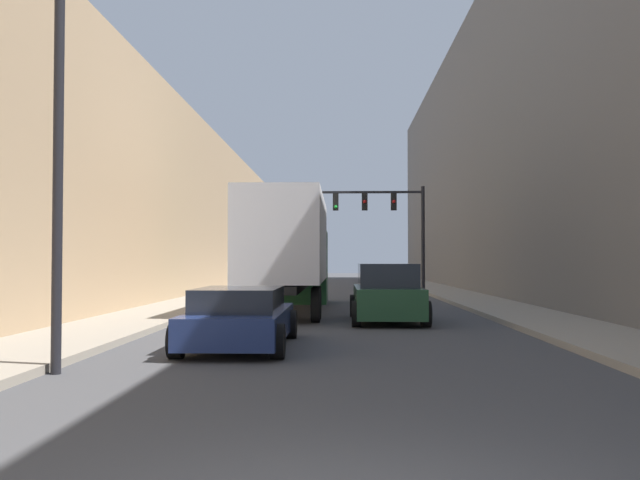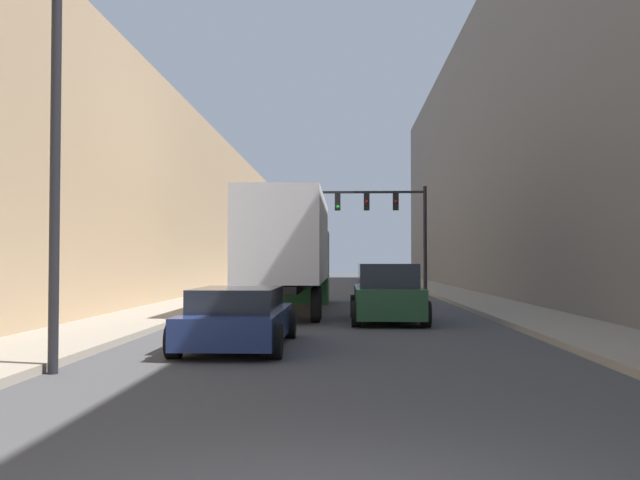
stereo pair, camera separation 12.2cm
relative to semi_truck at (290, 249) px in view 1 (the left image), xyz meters
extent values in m
cube|color=gray|center=(7.58, 9.34, -2.11)|extent=(2.58, 80.00, 0.15)
cube|color=gray|center=(-4.06, 9.34, -2.11)|extent=(2.58, 80.00, 0.15)
cube|color=#66605B|center=(11.87, 9.34, 5.56)|extent=(6.00, 80.00, 15.50)
cube|color=tan|center=(-8.35, 9.34, 2.39)|extent=(6.00, 80.00, 9.16)
cube|color=silver|center=(0.00, -1.42, 0.31)|extent=(2.50, 9.41, 2.80)
cube|color=black|center=(0.00, -1.42, -1.24)|extent=(1.25, 9.41, 0.24)
cube|color=#1E512D|center=(0.00, 4.70, -0.69)|extent=(2.50, 2.82, 3.00)
cylinder|color=black|center=(-1.10, -4.92, -1.69)|extent=(0.25, 1.00, 1.00)
cylinder|color=black|center=(1.10, -4.92, -1.69)|extent=(0.25, 1.00, 1.00)
cylinder|color=black|center=(-1.10, -3.72, -1.69)|extent=(0.25, 1.00, 1.00)
cylinder|color=black|center=(1.10, -3.72, -1.69)|extent=(0.25, 1.00, 1.00)
cylinder|color=black|center=(-1.10, 4.70, -1.69)|extent=(0.25, 1.00, 1.00)
cylinder|color=black|center=(1.10, 4.70, -1.69)|extent=(0.25, 1.00, 1.00)
cube|color=navy|center=(-0.23, -10.76, -1.72)|extent=(1.83, 4.77, 0.59)
cube|color=#1E232D|center=(-0.23, -11.00, -1.20)|extent=(1.61, 2.63, 0.46)
cylinder|color=black|center=(-1.15, -9.07, -1.87)|extent=(0.25, 0.64, 0.64)
cylinder|color=black|center=(0.68, -9.07, -1.87)|extent=(0.25, 0.64, 0.64)
cylinder|color=black|center=(-1.15, -12.55, -1.87)|extent=(0.25, 0.64, 0.64)
cylinder|color=black|center=(0.68, -12.55, -1.87)|extent=(0.25, 0.64, 0.64)
cube|color=#234C2D|center=(3.16, -4.51, -1.58)|extent=(1.85, 4.76, 0.82)
cube|color=#1E232D|center=(3.16, -4.75, -0.84)|extent=(1.63, 2.62, 0.67)
cylinder|color=black|center=(2.24, -2.83, -1.84)|extent=(0.25, 0.70, 0.70)
cylinder|color=black|center=(4.09, -2.83, -1.84)|extent=(0.25, 0.70, 0.70)
cylinder|color=black|center=(2.24, -6.29, -1.84)|extent=(0.25, 0.70, 0.70)
cylinder|color=black|center=(4.09, -6.29, -1.84)|extent=(0.25, 0.70, 0.70)
cylinder|color=black|center=(6.14, 12.10, 0.66)|extent=(0.20, 0.20, 5.69)
cube|color=black|center=(3.09, 12.10, 3.20)|extent=(6.11, 0.12, 0.12)
cube|color=black|center=(4.61, 12.10, 2.69)|extent=(0.30, 0.24, 0.90)
sphere|color=red|center=(4.61, 11.96, 2.69)|extent=(0.18, 0.18, 0.18)
cube|color=black|center=(3.09, 12.10, 2.69)|extent=(0.30, 0.24, 0.90)
sphere|color=red|center=(3.09, 11.96, 2.69)|extent=(0.18, 0.18, 0.18)
cube|color=black|center=(1.56, 12.10, 2.69)|extent=(0.30, 0.24, 0.90)
sphere|color=green|center=(1.56, 11.96, 2.41)|extent=(0.18, 0.18, 0.18)
cylinder|color=black|center=(-2.62, -14.32, 1.13)|extent=(0.16, 0.16, 6.64)
camera|label=1|loc=(1.81, -25.34, -0.43)|focal=40.00mm
camera|label=2|loc=(1.94, -25.34, -0.43)|focal=40.00mm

